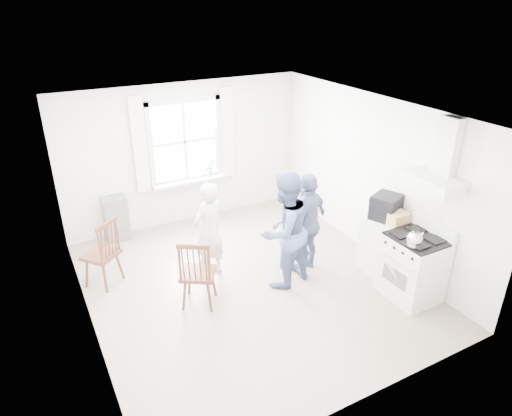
{
  "coord_description": "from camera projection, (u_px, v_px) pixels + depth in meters",
  "views": [
    {
      "loc": [
        -2.62,
        -5.1,
        3.99
      ],
      "look_at": [
        0.23,
        0.2,
        1.13
      ],
      "focal_mm": 32.0,
      "sensor_mm": 36.0,
      "label": 1
    }
  ],
  "objects": [
    {
      "name": "range_hood",
      "position": [
        438.0,
        170.0,
        5.89
      ],
      "size": [
        0.45,
        0.76,
        0.94
      ],
      "color": "silver",
      "rests_on": "room_shell"
    },
    {
      "name": "room_shell",
      "position": [
        248.0,
        206.0,
        6.33
      ],
      "size": [
        4.62,
        5.12,
        2.64
      ],
      "color": "gray",
      "rests_on": "ground"
    },
    {
      "name": "gas_stove",
      "position": [
        413.0,
        266.0,
        6.43
      ],
      "size": [
        0.68,
        0.76,
        1.12
      ],
      "color": "silver",
      "rests_on": "ground"
    },
    {
      "name": "person_left",
      "position": [
        209.0,
        231.0,
        6.77
      ],
      "size": [
        0.74,
        0.74,
        1.54
      ],
      "primitive_type": "imported",
      "rotation": [
        0.0,
        0.0,
        3.54
      ],
      "color": "silver",
      "rests_on": "ground"
    },
    {
      "name": "windsor_chair_a",
      "position": [
        106.0,
        246.0,
        6.59
      ],
      "size": [
        0.63,
        0.63,
        1.08
      ],
      "color": "#462116",
      "rests_on": "ground"
    },
    {
      "name": "stereo_stack",
      "position": [
        386.0,
        207.0,
        6.8
      ],
      "size": [
        0.52,
        0.5,
        0.37
      ],
      "color": "black",
      "rests_on": "low_cabinet"
    },
    {
      "name": "window_assembly",
      "position": [
        186.0,
        147.0,
        8.21
      ],
      "size": [
        1.88,
        0.24,
        1.7
      ],
      "color": "white",
      "rests_on": "room_shell"
    },
    {
      "name": "potted_plant",
      "position": [
        210.0,
        168.0,
        8.51
      ],
      "size": [
        0.19,
        0.19,
        0.32
      ],
      "primitive_type": "imported",
      "rotation": [
        0.0,
        0.0,
        0.08
      ],
      "color": "#377D3A",
      "rests_on": "window_assembly"
    },
    {
      "name": "shelf_unit",
      "position": [
        116.0,
        218.0,
        7.97
      ],
      "size": [
        0.4,
        0.3,
        0.8
      ],
      "primitive_type": "cube",
      "color": "slate",
      "rests_on": "ground"
    },
    {
      "name": "person_right",
      "position": [
        308.0,
        223.0,
        6.91
      ],
      "size": [
        1.27,
        1.27,
        1.62
      ],
      "primitive_type": "imported",
      "rotation": [
        0.0,
        0.0,
        3.61
      ],
      "color": "navy",
      "rests_on": "ground"
    },
    {
      "name": "low_cabinet",
      "position": [
        382.0,
        245.0,
        7.03
      ],
      "size": [
        0.5,
        0.55,
        0.9
      ],
      "primitive_type": "cube",
      "color": "silver",
      "rests_on": "ground"
    },
    {
      "name": "person_mid",
      "position": [
        284.0,
        231.0,
        6.54
      ],
      "size": [
        1.06,
        1.06,
        1.77
      ],
      "primitive_type": "imported",
      "rotation": [
        0.0,
        0.0,
        3.41
      ],
      "color": "#4A5989",
      "rests_on": "ground"
    },
    {
      "name": "cardboard_box",
      "position": [
        398.0,
        219.0,
        6.63
      ],
      "size": [
        0.3,
        0.21,
        0.19
      ],
      "primitive_type": "cube",
      "rotation": [
        0.0,
        0.0,
        0.0
      ],
      "color": "tan",
      "rests_on": "low_cabinet"
    },
    {
      "name": "windsor_chair_b",
      "position": [
        196.0,
        268.0,
        6.08
      ],
      "size": [
        0.62,
        0.61,
        1.07
      ],
      "color": "#462116",
      "rests_on": "ground"
    },
    {
      "name": "kettle",
      "position": [
        415.0,
        239.0,
        5.98
      ],
      "size": [
        0.21,
        0.21,
        0.3
      ],
      "color": "silver",
      "rests_on": "gas_stove"
    }
  ]
}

